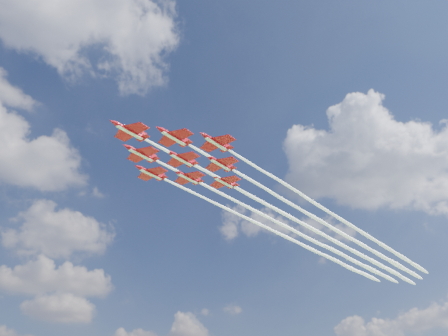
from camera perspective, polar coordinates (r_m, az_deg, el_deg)
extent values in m
cylinder|color=#A90915|center=(117.72, -12.19, 4.74)|extent=(8.80, 4.15, 1.22)
cone|color=#A90915|center=(115.17, -14.35, 5.88)|extent=(2.51, 1.90, 1.22)
cone|color=#A90915|center=(120.31, -10.25, 3.72)|extent=(1.95, 1.61, 1.11)
ellipsoid|color=black|center=(116.95, -13.01, 5.39)|extent=(2.52, 1.73, 0.80)
cube|color=#A90915|center=(117.96, -11.98, 4.61)|extent=(6.80, 10.84, 0.16)
cube|color=#A90915|center=(119.92, -10.53, 3.87)|extent=(2.82, 4.30, 0.13)
cube|color=#A90915|center=(120.57, -10.41, 4.22)|extent=(1.73, 0.75, 2.00)
cube|color=white|center=(117.42, -12.21, 4.52)|extent=(8.20, 3.75, 0.13)
cylinder|color=#A90915|center=(118.22, -6.54, 4.05)|extent=(8.80, 4.15, 1.22)
cone|color=#A90915|center=(115.21, -8.55, 5.18)|extent=(2.51, 1.90, 1.22)
cone|color=#A90915|center=(121.21, -4.75, 3.04)|extent=(1.95, 1.61, 1.11)
ellipsoid|color=black|center=(117.27, -7.32, 4.70)|extent=(2.52, 1.73, 0.80)
cube|color=#A90915|center=(118.50, -6.35, 3.92)|extent=(6.80, 10.84, 0.16)
cube|color=#A90915|center=(120.75, -5.01, 3.18)|extent=(2.82, 4.30, 0.13)
cube|color=#A90915|center=(121.42, -4.92, 3.54)|extent=(1.73, 0.75, 2.00)
cube|color=white|center=(117.92, -6.56, 3.83)|extent=(8.20, 3.75, 0.13)
cylinder|color=#A90915|center=(127.13, -10.74, 1.83)|extent=(8.80, 4.15, 1.22)
cone|color=#A90915|center=(124.34, -12.70, 2.82)|extent=(2.51, 1.90, 1.22)
cone|color=#A90915|center=(129.91, -8.98, 0.94)|extent=(1.95, 1.61, 1.11)
ellipsoid|color=black|center=(126.25, -11.49, 2.42)|extent=(2.52, 1.73, 0.80)
cube|color=#A90915|center=(127.39, -10.55, 1.72)|extent=(6.80, 10.84, 0.16)
cube|color=#A90915|center=(129.49, -9.24, 1.07)|extent=(2.82, 4.30, 0.13)
cube|color=#A90915|center=(130.11, -9.13, 1.42)|extent=(1.73, 0.75, 2.00)
cube|color=white|center=(126.85, -10.76, 1.62)|extent=(8.20, 3.75, 0.13)
cylinder|color=#A90915|center=(119.85, -1.01, 3.33)|extent=(8.80, 4.15, 1.22)
cone|color=#A90915|center=(116.44, -2.83, 4.45)|extent=(2.51, 1.90, 1.22)
cone|color=#A90915|center=(123.21, 0.61, 2.34)|extent=(1.95, 1.61, 1.11)
ellipsoid|color=black|center=(118.74, -1.72, 3.97)|extent=(2.52, 1.73, 0.80)
cube|color=#A90915|center=(120.17, -0.83, 3.20)|extent=(6.80, 10.84, 0.16)
cube|color=#A90915|center=(122.70, 0.37, 2.49)|extent=(2.82, 4.30, 0.13)
cube|color=#A90915|center=(123.37, 0.44, 2.84)|extent=(1.73, 0.75, 2.00)
cube|color=white|center=(119.56, -1.01, 3.11)|extent=(8.20, 3.75, 0.13)
cylinder|color=#A90915|center=(127.94, -5.54, 1.20)|extent=(8.80, 4.15, 1.22)
cone|color=#A90915|center=(124.74, -7.36, 2.18)|extent=(2.51, 1.90, 1.22)
cone|color=#A90915|center=(131.09, -3.91, 0.33)|extent=(1.95, 1.61, 1.11)
ellipsoid|color=black|center=(126.90, -6.25, 1.78)|extent=(2.52, 1.73, 0.80)
cube|color=#A90915|center=(128.24, -5.36, 1.09)|extent=(6.80, 10.84, 0.16)
cube|color=#A90915|center=(130.61, -4.15, 0.46)|extent=(2.82, 4.30, 0.13)
cube|color=#A90915|center=(131.24, -4.07, 0.80)|extent=(1.73, 0.75, 2.00)
cube|color=white|center=(127.66, -5.55, 0.99)|extent=(8.20, 3.75, 0.13)
cylinder|color=#A90915|center=(136.88, -9.50, -0.67)|extent=(8.80, 4.15, 1.22)
cone|color=#A90915|center=(133.90, -11.29, 0.20)|extent=(2.51, 1.90, 1.22)
cone|color=#A90915|center=(139.83, -7.89, -1.44)|extent=(1.95, 1.61, 1.11)
ellipsoid|color=black|center=(135.91, -10.19, -0.14)|extent=(2.52, 1.73, 0.80)
cube|color=#A90915|center=(137.16, -9.33, -0.77)|extent=(6.80, 10.84, 0.16)
cube|color=#A90915|center=(139.38, -8.12, -1.33)|extent=(2.82, 4.30, 0.13)
cube|color=#A90915|center=(139.97, -8.03, -1.00)|extent=(1.73, 0.75, 2.00)
cube|color=white|center=(136.62, -9.52, -0.87)|extent=(8.20, 3.75, 0.13)
cylinder|color=#A90915|center=(129.80, -0.45, 0.58)|extent=(8.80, 4.15, 1.22)
cone|color=#A90915|center=(126.23, -2.11, 1.53)|extent=(2.51, 1.90, 1.22)
cone|color=#A90915|center=(133.28, 1.03, -0.27)|extent=(1.95, 1.61, 1.11)
ellipsoid|color=black|center=(128.61, -1.10, 1.14)|extent=(2.52, 1.73, 0.80)
cube|color=#A90915|center=(130.14, -0.29, 0.46)|extent=(6.80, 10.84, 0.16)
cube|color=#A90915|center=(132.75, 0.81, -0.14)|extent=(2.82, 4.30, 0.13)
cube|color=#A90915|center=(133.39, 0.87, 0.20)|extent=(1.73, 0.75, 2.00)
cube|color=white|center=(129.53, -0.45, 0.36)|extent=(8.20, 3.75, 0.13)
cylinder|color=#A90915|center=(137.96, -4.68, -1.23)|extent=(8.80, 4.15, 1.22)
cone|color=#A90915|center=(134.61, -6.35, -0.39)|extent=(2.51, 1.90, 1.22)
cone|color=#A90915|center=(141.24, -3.19, -1.99)|extent=(1.95, 1.61, 1.11)
ellipsoid|color=black|center=(136.84, -5.33, -0.72)|extent=(2.52, 1.73, 0.80)
cube|color=#A90915|center=(138.28, -4.52, -1.34)|extent=(6.80, 10.84, 0.16)
cube|color=#A90915|center=(140.75, -3.41, -1.88)|extent=(2.82, 4.30, 0.13)
cube|color=#A90915|center=(141.35, -3.33, -1.55)|extent=(1.73, 0.75, 2.00)
cube|color=white|center=(137.71, -4.69, -1.44)|extent=(8.20, 3.75, 0.13)
cylinder|color=#A90915|center=(140.02, 0.03, -1.78)|extent=(8.80, 4.15, 1.22)
cone|color=#A90915|center=(136.33, -1.49, -0.97)|extent=(2.51, 1.90, 1.22)
cone|color=#A90915|center=(143.60, 1.39, -2.51)|extent=(1.95, 1.61, 1.11)
ellipsoid|color=black|center=(138.76, -0.57, -1.28)|extent=(2.52, 1.73, 0.80)
cube|color=#A90915|center=(140.37, 0.18, -1.88)|extent=(6.80, 10.84, 0.16)
cube|color=#A90915|center=(143.06, 1.19, -2.40)|extent=(2.82, 4.30, 0.13)
cube|color=#A90915|center=(143.66, 1.24, -2.08)|extent=(1.73, 0.75, 2.00)
cube|color=white|center=(139.76, 0.03, -1.98)|extent=(8.20, 3.75, 0.13)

